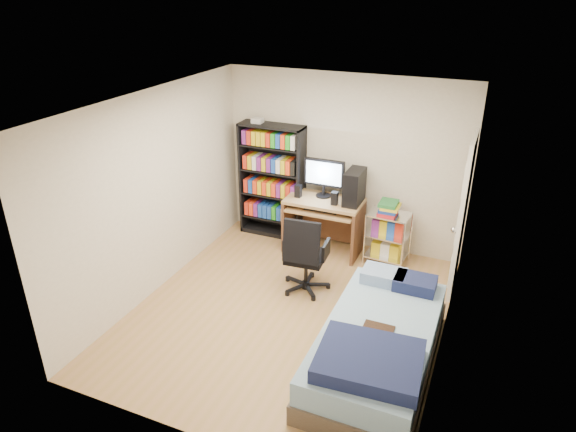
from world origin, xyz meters
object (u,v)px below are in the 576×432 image
at_px(bed, 377,345).
at_px(computer_desk, 333,204).
at_px(office_chair, 305,267).
at_px(media_shelf, 272,180).

bearing_deg(bed, computer_desk, 119.22).
bearing_deg(office_chair, media_shelf, 124.25).
bearing_deg(office_chair, bed, -45.63).
bearing_deg(bed, media_shelf, 133.49).
distance_m(media_shelf, office_chair, 1.77).
height_order(computer_desk, office_chair, computer_desk).
height_order(office_chair, bed, office_chair).
relative_size(media_shelf, bed, 0.83).
bearing_deg(media_shelf, office_chair, -51.42).
height_order(media_shelf, computer_desk, media_shelf).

